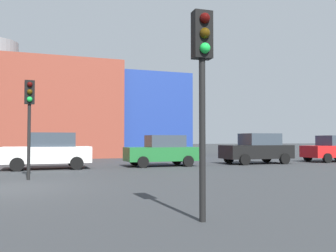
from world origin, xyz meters
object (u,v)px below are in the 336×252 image
object	(u,v)px
parked_car_2	(49,151)
traffic_light_near_right	(203,66)
parked_car_3	(162,151)
parked_car_5	(334,149)
traffic_light_island	(29,106)
parked_car_4	(257,149)

from	to	relation	value
parked_car_2	traffic_light_near_right	xyz separation A→B (m)	(2.45, -13.54, 1.97)
traffic_light_near_right	parked_car_3	bearing A→B (deg)	166.48
parked_car_5	traffic_light_island	world-z (taller)	traffic_light_island
traffic_light_near_right	traffic_light_island	world-z (taller)	traffic_light_near_right
parked_car_3	traffic_light_near_right	world-z (taller)	traffic_light_near_right
parked_car_4	parked_car_5	bearing A→B (deg)	-180.00
parked_car_2	parked_car_5	world-z (taller)	parked_car_2
parked_car_3	parked_car_2	bearing A→B (deg)	0.00
traffic_light_island	parked_car_3	bearing A→B (deg)	121.48
parked_car_2	parked_car_5	xyz separation A→B (m)	(18.49, 0.00, -0.04)
parked_car_5	parked_car_3	bearing A→B (deg)	0.00
parked_car_3	traffic_light_near_right	size ratio (longest dim) A/B	1.03
parked_car_4	parked_car_3	bearing A→B (deg)	-0.00
parked_car_2	parked_car_4	world-z (taller)	parked_car_4
parked_car_5	traffic_light_near_right	distance (m)	21.09
parked_car_4	parked_car_2	bearing A→B (deg)	0.00
parked_car_2	traffic_light_near_right	distance (m)	13.90
traffic_light_near_right	parked_car_4	bearing A→B (deg)	145.35
parked_car_2	traffic_light_island	size ratio (longest dim) A/B	1.15
parked_car_2	traffic_light_near_right	bearing A→B (deg)	100.25
parked_car_5	traffic_light_near_right	xyz separation A→B (m)	(-16.04, -13.54, 2.01)
traffic_light_near_right	parked_car_2	bearing A→B (deg)	-167.99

